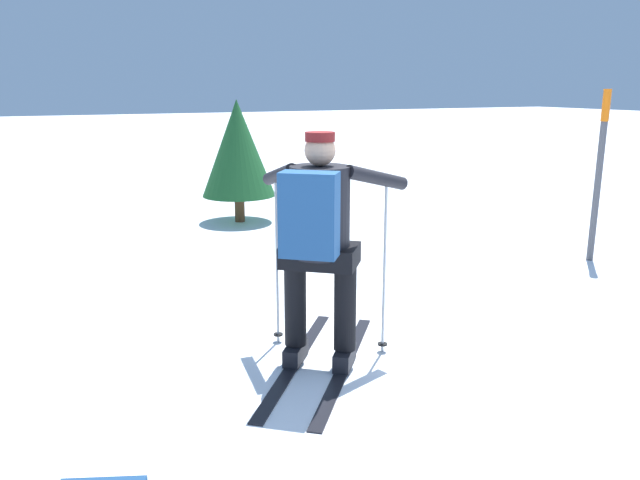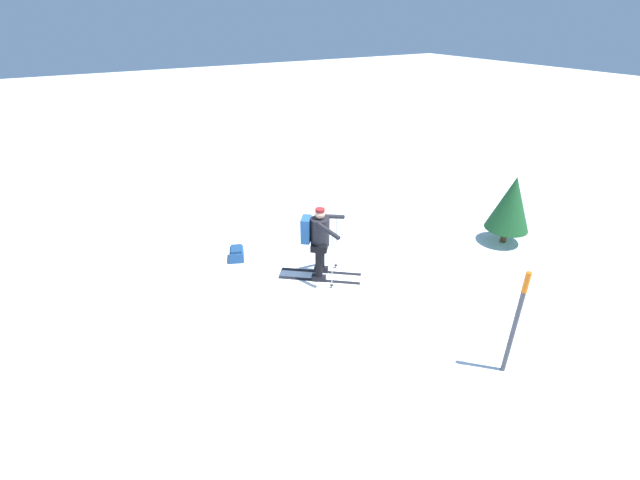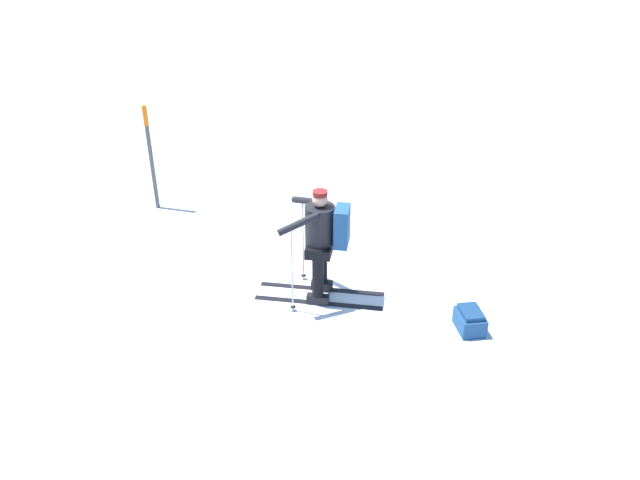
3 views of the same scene
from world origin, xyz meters
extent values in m
plane|color=white|center=(0.00, 0.00, 0.00)|extent=(80.00, 80.00, 0.00)
cube|color=black|center=(0.00, -0.87, 0.01)|extent=(1.42, 1.15, 0.01)
cube|color=black|center=(0.00, -0.87, 0.07)|extent=(0.30, 0.27, 0.12)
cylinder|color=black|center=(0.00, -0.87, 0.45)|extent=(0.15, 0.15, 0.65)
cube|color=black|center=(0.22, -0.60, 0.01)|extent=(1.42, 1.15, 0.01)
cube|color=black|center=(0.22, -0.60, 0.07)|extent=(0.30, 0.27, 0.12)
cylinder|color=black|center=(0.22, -0.60, 0.45)|extent=(0.15, 0.15, 0.65)
cube|color=black|center=(0.11, -0.73, 0.78)|extent=(0.57, 0.59, 0.14)
cylinder|color=black|center=(0.11, -0.73, 1.08)|extent=(0.39, 0.39, 0.59)
sphere|color=tan|center=(0.11, -0.73, 1.47)|extent=(0.20, 0.20, 0.20)
cylinder|color=maroon|center=(0.11, -0.73, 1.56)|extent=(0.19, 0.19, 0.06)
cube|color=navy|center=(0.33, -0.91, 1.11)|extent=(0.36, 0.38, 0.52)
cylinder|color=#B2B7BC|center=(-0.37, -0.85, 0.63)|extent=(0.02, 0.02, 1.25)
cylinder|color=black|center=(-0.37, -0.85, 0.06)|extent=(0.07, 0.07, 0.01)
cylinder|color=black|center=(-0.27, -0.86, 1.28)|extent=(0.56, 0.13, 0.22)
cylinder|color=#B2B7BC|center=(0.12, -0.24, 0.63)|extent=(0.02, 0.02, 1.25)
cylinder|color=black|center=(0.12, -0.24, 0.06)|extent=(0.07, 0.07, 0.01)
cylinder|color=black|center=(0.15, -0.33, 1.28)|extent=(0.25, 0.55, 0.22)
cylinder|color=#4C4C51|center=(-1.02, 3.09, 0.92)|extent=(0.07, 0.07, 1.84)
cylinder|color=orange|center=(-1.02, 3.09, 1.67)|extent=(0.08, 0.08, 0.33)
cylinder|color=#4C331E|center=(-4.58, 0.22, 0.19)|extent=(0.14, 0.14, 0.37)
cone|color=#194C23|center=(-4.58, 0.22, 1.03)|extent=(1.02, 1.02, 1.32)
camera|label=1|loc=(3.71, -2.43, 1.87)|focal=35.00mm
camera|label=2|loc=(4.03, 5.93, 5.05)|focal=24.00mm
camera|label=3|loc=(-3.39, -6.93, 4.84)|focal=35.00mm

